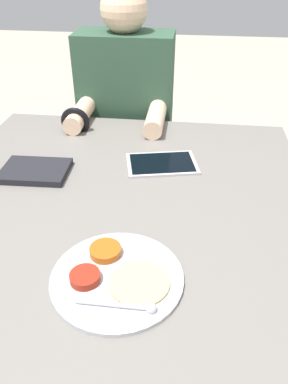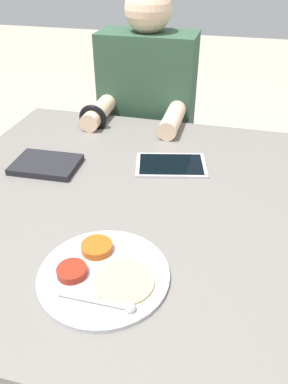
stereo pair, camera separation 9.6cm
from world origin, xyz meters
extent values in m
plane|color=#B2A893|center=(0.00, 0.00, 0.00)|extent=(12.00, 12.00, 0.00)
cube|color=slate|center=(0.00, 0.00, 0.38)|extent=(1.09, 1.10, 0.76)
cylinder|color=#B7BABF|center=(0.05, -0.30, 0.77)|extent=(0.28, 0.28, 0.01)
cylinder|color=#B75114|center=(0.02, -0.23, 0.78)|extent=(0.07, 0.07, 0.02)
cylinder|color=maroon|center=(-0.01, -0.32, 0.78)|extent=(0.06, 0.06, 0.02)
cylinder|color=tan|center=(0.10, -0.31, 0.77)|extent=(0.13, 0.13, 0.01)
cylinder|color=#B7BABF|center=(0.06, -0.37, 0.78)|extent=(0.15, 0.01, 0.01)
sphere|color=#B7BABF|center=(0.14, -0.37, 0.78)|extent=(0.02, 0.02, 0.02)
cube|color=silver|center=(-0.27, 0.10, 0.76)|extent=(0.20, 0.15, 0.01)
cube|color=black|center=(-0.27, 0.10, 0.77)|extent=(0.21, 0.15, 0.02)
cube|color=#B7B7BC|center=(0.11, 0.20, 0.76)|extent=(0.25, 0.19, 0.01)
cube|color=black|center=(0.11, 0.20, 0.77)|extent=(0.22, 0.17, 0.00)
cube|color=black|center=(-0.09, 0.70, 0.22)|extent=(0.35, 0.22, 0.44)
cube|color=#2D4C38|center=(-0.09, 0.70, 0.75)|extent=(0.39, 0.20, 0.62)
sphere|color=beige|center=(-0.09, 0.70, 1.14)|extent=(0.18, 0.18, 0.18)
cylinder|color=beige|center=(-0.24, 0.49, 0.80)|extent=(0.07, 0.24, 0.07)
cylinder|color=beige|center=(0.06, 0.49, 0.80)|extent=(0.07, 0.24, 0.07)
torus|color=black|center=(-0.24, 0.42, 0.80)|extent=(0.11, 0.02, 0.11)
camera|label=1|loc=(0.18, -0.84, 1.36)|focal=35.00mm
camera|label=2|loc=(0.27, -0.82, 1.36)|focal=35.00mm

